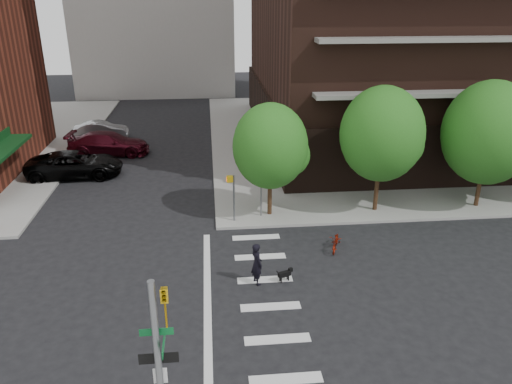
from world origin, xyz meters
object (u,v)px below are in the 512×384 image
object	(u,v)px
parked_car_silver	(101,130)
scooter	(336,241)
parked_car_maroon	(109,143)
parked_car_black	(75,164)
dog_walker	(257,264)

from	to	relation	value
parked_car_silver	scooter	world-z (taller)	parked_car_silver
parked_car_maroon	parked_car_silver	world-z (taller)	parked_car_maroon
parked_car_maroon	scooter	size ratio (longest dim) A/B	3.70
parked_car_black	parked_car_maroon	bearing A→B (deg)	-19.74
parked_car_silver	dog_walker	size ratio (longest dim) A/B	2.36
scooter	dog_walker	world-z (taller)	dog_walker
parked_car_black	dog_walker	size ratio (longest dim) A/B	3.27
scooter	dog_walker	distance (m)	4.89
parked_car_maroon	dog_walker	distance (m)	21.12
scooter	dog_walker	xyz separation A→B (m)	(-4.10, -2.60, 0.52)
parked_car_black	parked_car_maroon	distance (m)	4.91
parked_car_black	dog_walker	xyz separation A→B (m)	(10.82, -14.21, 0.09)
parked_car_black	parked_car_maroon	size ratio (longest dim) A/B	1.03
parked_car_maroon	dog_walker	xyz separation A→B (m)	(9.41, -18.91, 0.07)
parked_car_maroon	scooter	distance (m)	21.18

